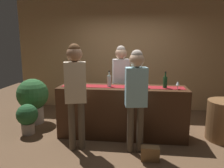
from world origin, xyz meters
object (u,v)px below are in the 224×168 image
(bartender, at_px, (121,77))
(customer_sipping, at_px, (136,91))
(handbag, at_px, (150,154))
(potted_plant_small, at_px, (27,117))
(wine_bottle_clear, at_px, (109,81))
(wine_bottle_green, at_px, (165,82))
(potted_plant_tall, at_px, (33,98))
(customer_browsing, at_px, (75,85))
(wine_glass_near_customer, at_px, (147,83))
(wine_glass_mid_counter, at_px, (178,84))

(bartender, relative_size, customer_sipping, 1.03)
(handbag, bearing_deg, potted_plant_small, 163.23)
(wine_bottle_clear, bearing_deg, customer_sipping, -48.39)
(wine_bottle_clear, height_order, wine_bottle_green, same)
(wine_bottle_clear, relative_size, potted_plant_tall, 0.30)
(bartender, distance_m, customer_sipping, 1.22)
(wine_bottle_green, height_order, customer_browsing, customer_browsing)
(wine_bottle_clear, relative_size, customer_browsing, 0.17)
(wine_bottle_clear, xyz_separation_m, wine_glass_near_customer, (0.69, -0.08, -0.01))
(potted_plant_tall, height_order, potted_plant_small, potted_plant_tall)
(wine_glass_near_customer, relative_size, potted_plant_tall, 0.14)
(wine_glass_mid_counter, relative_size, potted_plant_tall, 0.14)
(customer_sipping, relative_size, potted_plant_small, 2.78)
(wine_bottle_clear, distance_m, wine_bottle_green, 1.02)
(bartender, xyz_separation_m, potted_plant_tall, (-1.94, -0.12, -0.49))
(wine_glass_near_customer, relative_size, customer_browsing, 0.08)
(customer_sipping, height_order, customer_browsing, customer_browsing)
(potted_plant_small, bearing_deg, wine_glass_mid_counter, 0.72)
(wine_glass_mid_counter, bearing_deg, potted_plant_small, -179.28)
(wine_glass_mid_counter, bearing_deg, wine_bottle_green, 158.48)
(customer_browsing, relative_size, potted_plant_small, 2.93)
(wine_bottle_clear, bearing_deg, wine_glass_near_customer, -6.20)
(wine_glass_near_customer, bearing_deg, wine_glass_mid_counter, -1.11)
(wine_bottle_green, xyz_separation_m, wine_glass_mid_counter, (0.21, -0.08, -0.01))
(wine_bottle_green, xyz_separation_m, bartender, (-0.85, 0.60, -0.01))
(wine_bottle_green, relative_size, potted_plant_tall, 0.30)
(wine_bottle_clear, bearing_deg, potted_plant_tall, 164.92)
(handbag, bearing_deg, wine_glass_mid_counter, 56.88)
(customer_sipping, relative_size, customer_browsing, 0.95)
(bartender, height_order, handbag, bartender)
(bartender, distance_m, potted_plant_small, 2.05)
(wine_glass_near_customer, height_order, potted_plant_tall, wine_glass_near_customer)
(wine_glass_near_customer, relative_size, handbag, 0.51)
(wine_glass_mid_counter, relative_size, customer_sipping, 0.09)
(wine_bottle_clear, distance_m, handbag, 1.48)
(customer_sipping, distance_m, potted_plant_small, 2.27)
(wine_glass_mid_counter, bearing_deg, customer_sipping, -146.16)
(bartender, bearing_deg, handbag, 98.55)
(customer_sipping, height_order, handbag, customer_sipping)
(wine_bottle_clear, xyz_separation_m, customer_browsing, (-0.47, -0.61, 0.03))
(wine_glass_near_customer, relative_size, bartender, 0.08)
(potted_plant_small, bearing_deg, bartender, 22.09)
(potted_plant_small, bearing_deg, potted_plant_tall, 105.74)
(wine_bottle_green, height_order, handbag, wine_bottle_green)
(wine_bottle_green, bearing_deg, wine_glass_near_customer, -167.54)
(wine_glass_mid_counter, distance_m, customer_sipping, 0.87)
(wine_glass_mid_counter, bearing_deg, wine_bottle_clear, 176.01)
(potted_plant_small, xyz_separation_m, handbag, (2.35, -0.71, -0.24))
(customer_sipping, bearing_deg, potted_plant_small, 157.92)
(potted_plant_small, relative_size, handbag, 2.16)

